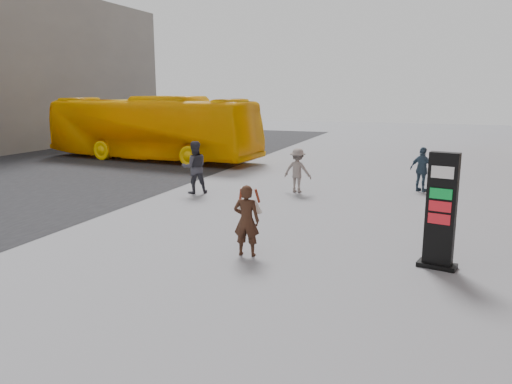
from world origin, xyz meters
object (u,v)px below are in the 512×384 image
(info_pylon, at_px, (441,211))
(pedestrian_c, at_px, (422,170))
(pedestrian_b, at_px, (298,170))
(bus, at_px, (151,128))
(woman, at_px, (247,220))
(pedestrian_a, at_px, (194,167))

(info_pylon, height_order, pedestrian_c, info_pylon)
(pedestrian_b, bearing_deg, pedestrian_c, -152.41)
(info_pylon, relative_size, bus, 0.20)
(woman, bearing_deg, info_pylon, -178.19)
(info_pylon, distance_m, bus, 19.23)
(pedestrian_b, bearing_deg, pedestrian_a, 28.93)
(bus, bearing_deg, info_pylon, -124.61)
(woman, distance_m, pedestrian_b, 7.38)
(pedestrian_a, height_order, pedestrian_c, pedestrian_a)
(info_pylon, xyz_separation_m, bus, (-14.65, 12.45, 0.47))
(bus, relative_size, pedestrian_c, 7.38)
(info_pylon, distance_m, woman, 4.15)
(pedestrian_b, bearing_deg, bus, -24.64)
(bus, height_order, pedestrian_b, bus)
(pedestrian_a, bearing_deg, pedestrian_c, 165.98)
(woman, relative_size, pedestrian_c, 0.99)
(woman, bearing_deg, pedestrian_b, -90.47)
(info_pylon, bearing_deg, woman, -159.17)
(pedestrian_b, distance_m, pedestrian_c, 4.61)
(info_pylon, bearing_deg, pedestrian_a, 160.03)
(pedestrian_b, xyz_separation_m, pedestrian_c, (4.29, 1.69, 0.02))
(pedestrian_a, bearing_deg, woman, 90.15)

